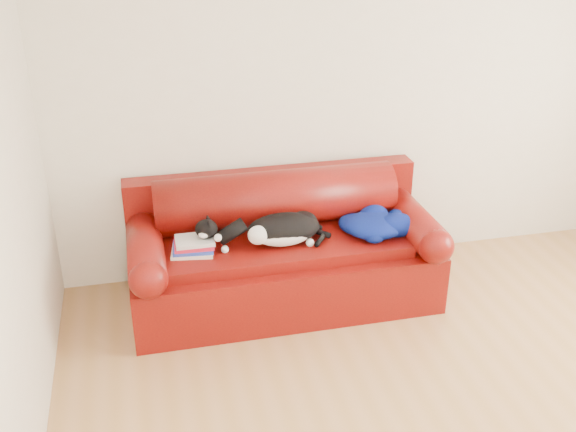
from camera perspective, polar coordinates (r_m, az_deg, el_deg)
The scene contains 7 objects.
ground at distance 3.98m, azimuth 15.16°, elevation -16.85°, with size 4.50×4.50×0.00m, color olive.
room_shell at distance 3.21m, azimuth 20.37°, elevation 6.61°, with size 4.52×4.02×2.61m.
sofa_base at distance 4.75m, azimuth -0.40°, elevation -4.58°, with size 2.10×0.90×0.50m.
sofa_back at distance 4.82m, azimuth -1.05°, elevation -0.04°, with size 2.10×1.01×0.88m.
book_stack at distance 4.45m, azimuth -8.00°, elevation -2.51°, with size 0.30×0.25×0.10m.
cat at distance 4.50m, azimuth -0.43°, elevation -1.19°, with size 0.73×0.36×0.26m.
blanket at distance 4.70m, azimuth 7.44°, elevation -0.63°, with size 0.51×0.41×0.16m.
Camera 1 is at (-1.61, -2.51, 2.63)m, focal length 42.00 mm.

